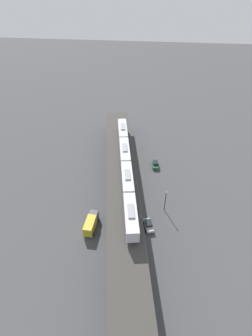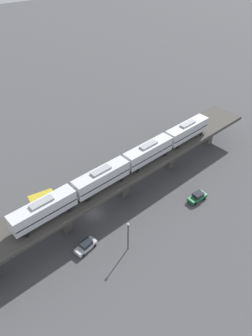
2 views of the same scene
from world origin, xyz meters
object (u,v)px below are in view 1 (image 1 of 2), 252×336
at_px(street_car_green, 155,164).
at_px(delivery_truck, 91,223).
at_px(subway_train, 126,165).
at_px(street_car_silver, 148,225).
at_px(street_lamp, 165,200).

distance_m(street_car_green, delivery_truck, 32.20).
bearing_deg(delivery_truck, street_car_green, -119.42).
xyz_separation_m(subway_train, street_car_silver, (-7.40, 13.41, -8.69)).
xyz_separation_m(delivery_truck, street_lamp, (-18.83, -8.38, 2.35)).
xyz_separation_m(subway_train, street_lamp, (-11.51, 6.81, -5.52)).
relative_size(subway_train, street_car_silver, 10.47).
bearing_deg(delivery_truck, street_lamp, -156.00).
relative_size(subway_train, street_car_green, 10.95).
bearing_deg(street_car_silver, subway_train, -61.12).
bearing_deg(street_lamp, street_car_silver, 58.07).
height_order(street_car_green, street_car_silver, same).
xyz_separation_m(street_car_green, street_car_silver, (1.10, 26.26, 0.00)).
height_order(street_car_silver, delivery_truck, delivery_truck).
relative_size(subway_train, delivery_truck, 6.79).
bearing_deg(street_car_green, street_lamp, 98.72).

